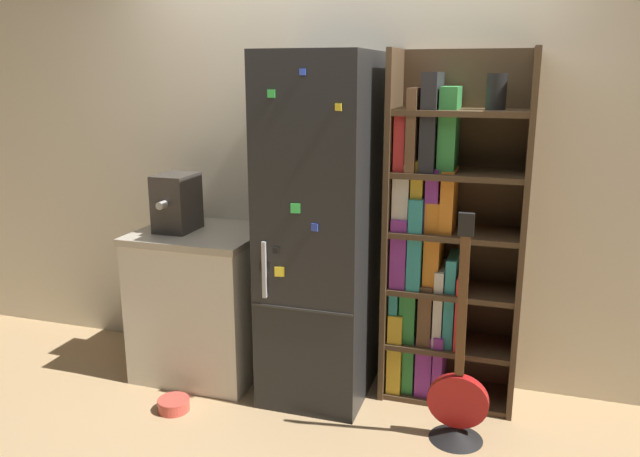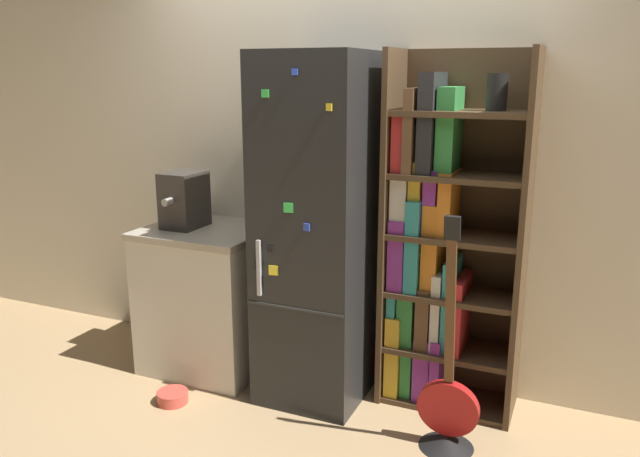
% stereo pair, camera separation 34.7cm
% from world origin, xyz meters
% --- Properties ---
extents(ground_plane, '(16.00, 16.00, 0.00)m').
position_xyz_m(ground_plane, '(0.00, 0.00, 0.00)').
color(ground_plane, tan).
extents(wall_back, '(8.00, 0.05, 2.60)m').
position_xyz_m(wall_back, '(0.00, 0.47, 1.30)').
color(wall_back, beige).
rests_on(wall_back, ground_plane).
extents(refrigerator, '(0.56, 0.69, 1.91)m').
position_xyz_m(refrigerator, '(-0.00, 0.12, 0.95)').
color(refrigerator, black).
rests_on(refrigerator, ground_plane).
extents(bookshelf, '(0.73, 0.38, 1.92)m').
position_xyz_m(bookshelf, '(0.62, 0.28, 0.88)').
color(bookshelf, '#4C3823').
rests_on(bookshelf, ground_plane).
extents(kitchen_counter, '(0.73, 0.66, 0.89)m').
position_xyz_m(kitchen_counter, '(-0.75, 0.13, 0.45)').
color(kitchen_counter, silver).
rests_on(kitchen_counter, ground_plane).
extents(espresso_machine, '(0.20, 0.32, 0.33)m').
position_xyz_m(espresso_machine, '(-0.88, 0.10, 1.06)').
color(espresso_machine, '#38332D').
rests_on(espresso_machine, kitchen_counter).
extents(guitar, '(0.30, 0.28, 1.20)m').
position_xyz_m(guitar, '(0.81, -0.19, 0.18)').
color(guitar, black).
rests_on(guitar, ground_plane).
extents(pet_bowl, '(0.18, 0.18, 0.07)m').
position_xyz_m(pet_bowl, '(-0.69, -0.37, 0.04)').
color(pet_bowl, '#D84C3F').
rests_on(pet_bowl, ground_plane).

